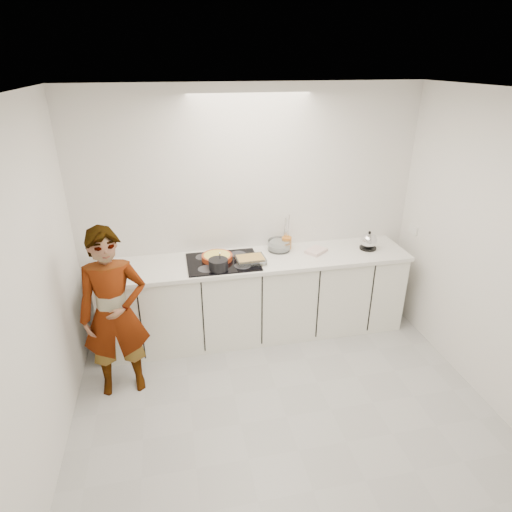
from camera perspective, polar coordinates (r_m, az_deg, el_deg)
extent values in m
cube|color=#B2B2B2|center=(3.93, 4.09, -20.58)|extent=(3.60, 3.20, 0.00)
cube|color=white|center=(2.77, 5.82, 20.70)|extent=(3.60, 3.20, 0.00)
cube|color=white|center=(4.57, -0.79, 5.75)|extent=(3.60, 0.00, 2.60)
cube|color=white|center=(1.99, 19.08, -25.56)|extent=(3.60, 0.00, 2.60)
cube|color=white|center=(3.19, -28.27, -6.40)|extent=(0.00, 3.20, 2.60)
cube|color=white|center=(4.00, 30.39, -0.68)|extent=(0.00, 3.20, 2.60)
cube|color=white|center=(5.05, 20.23, 3.30)|extent=(0.02, 0.15, 0.09)
cube|color=white|center=(4.64, 0.03, -5.67)|extent=(3.20, 0.58, 0.87)
cube|color=white|center=(4.43, 0.03, -0.60)|extent=(3.24, 0.64, 0.04)
cube|color=black|center=(4.35, -4.44, -0.79)|extent=(0.72, 0.54, 0.01)
cylinder|color=#AB3C1A|center=(4.38, -5.21, -0.16)|extent=(0.37, 0.37, 0.05)
cylinder|color=#FEDE57|center=(4.37, -5.22, 0.07)|extent=(0.32, 0.32, 0.01)
cylinder|color=black|center=(4.16, -5.04, -1.13)|extent=(0.24, 0.24, 0.11)
cylinder|color=silver|center=(4.16, -4.83, -0.40)|extent=(0.02, 0.08, 0.16)
cube|color=silver|center=(4.30, -0.76, -0.51)|extent=(0.30, 0.23, 0.05)
cube|color=gold|center=(4.29, -0.76, -0.28)|extent=(0.27, 0.20, 0.02)
cylinder|color=silver|center=(4.60, 3.10, 1.43)|extent=(0.26, 0.26, 0.11)
cylinder|color=white|center=(4.61, 3.10, 1.24)|extent=(0.22, 0.22, 0.05)
cube|color=white|center=(4.60, 8.02, 0.68)|extent=(0.27, 0.26, 0.04)
cylinder|color=black|center=(4.81, 14.68, 1.05)|extent=(0.21, 0.21, 0.02)
sphere|color=silver|center=(4.77, 14.79, 1.99)|extent=(0.20, 0.20, 0.18)
sphere|color=black|center=(4.74, 14.92, 3.05)|extent=(0.04, 0.04, 0.03)
cylinder|color=orange|center=(4.65, 4.10, 1.76)|extent=(0.12, 0.12, 0.13)
imported|color=white|center=(3.91, -18.36, -7.37)|extent=(0.60, 0.42, 1.58)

